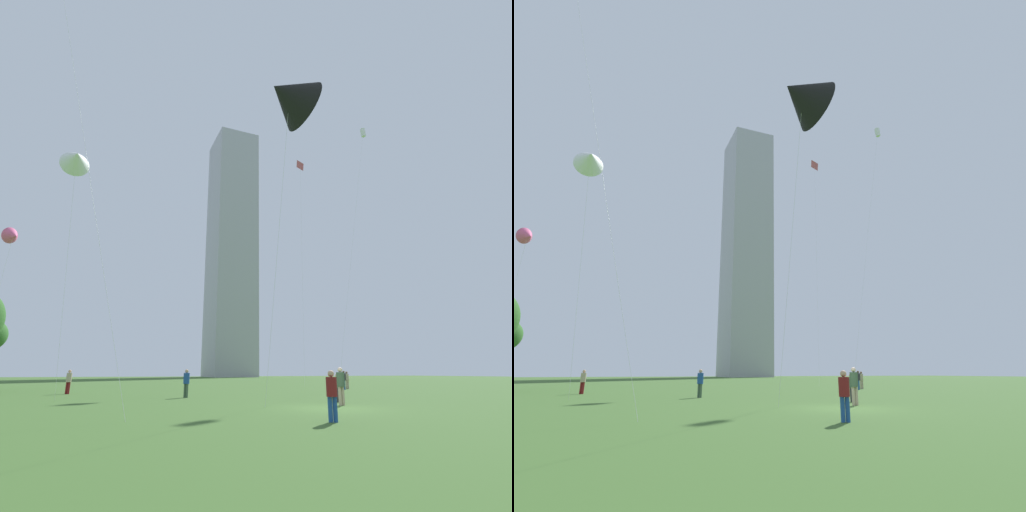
{
  "view_description": "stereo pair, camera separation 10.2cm",
  "coord_description": "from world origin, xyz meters",
  "views": [
    {
      "loc": [
        -10.56,
        -16.41,
        1.63
      ],
      "look_at": [
        1.06,
        11.97,
        11.01
      ],
      "focal_mm": 26.7,
      "sensor_mm": 36.0,
      "label": 1
    },
    {
      "loc": [
        -10.46,
        -16.44,
        1.63
      ],
      "look_at": [
        1.06,
        11.97,
        11.01
      ],
      "focal_mm": 26.7,
      "sensor_mm": 36.0,
      "label": 2
    }
  ],
  "objects": [
    {
      "name": "person_standing_0",
      "position": [
        -2.81,
        -4.44,
        0.98
      ],
      "size": [
        0.38,
        0.38,
        1.69
      ],
      "rotation": [
        0.0,
        0.0,
        2.79
      ],
      "color": "#1E478C",
      "rests_on": "ground"
    },
    {
      "name": "person_standing_6",
      "position": [
        13.62,
        17.99,
        0.98
      ],
      "size": [
        0.38,
        0.38,
        1.7
      ],
      "rotation": [
        0.0,
        0.0,
        2.66
      ],
      "color": "tan",
      "rests_on": "ground"
    },
    {
      "name": "distant_highrise_0",
      "position": [
        33.11,
        115.18,
        46.7
      ],
      "size": [
        15.52,
        18.0,
        93.4
      ],
      "primitive_type": "cube",
      "rotation": [
        0.0,
        0.0,
        -0.0
      ],
      "color": "#A8A8AD",
      "rests_on": "ground"
    },
    {
      "name": "person_standing_3",
      "position": [
        1.44,
        1.24,
        1.08
      ],
      "size": [
        0.42,
        0.42,
        1.88
      ],
      "rotation": [
        0.0,
        0.0,
        3.23
      ],
      "color": "tan",
      "rests_on": "ground"
    },
    {
      "name": "person_standing_4",
      "position": [
        2.55,
        3.21,
        0.9
      ],
      "size": [
        0.35,
        0.35,
        1.56
      ],
      "rotation": [
        0.0,
        0.0,
        1.14
      ],
      "color": "#2D2D33",
      "rests_on": "ground"
    },
    {
      "name": "person_standing_1",
      "position": [
        -4.68,
        10.33,
        1.05
      ],
      "size": [
        0.4,
        0.4,
        1.82
      ],
      "rotation": [
        0.0,
        0.0,
        2.16
      ],
      "color": "#3F593F",
      "rests_on": "ground"
    },
    {
      "name": "kite_flying_0",
      "position": [
        21.82,
        21.73,
        34.64
      ],
      "size": [
        7.35,
        0.64,
        35.58
      ],
      "color": "silver",
      "rests_on": "ground"
    },
    {
      "name": "person_standing_5",
      "position": [
        -12.28,
        18.17,
        1.05
      ],
      "size": [
        0.4,
        0.4,
        1.82
      ],
      "rotation": [
        0.0,
        0.0,
        5.77
      ],
      "color": "maroon",
      "rests_on": "ground"
    },
    {
      "name": "person_standing_2",
      "position": [
        12.2,
        16.46,
        1.02
      ],
      "size": [
        0.39,
        0.39,
        1.76
      ],
      "rotation": [
        0.0,
        0.0,
        0.84
      ],
      "color": "#1E478C",
      "rests_on": "ground"
    },
    {
      "name": "kite_flying_1",
      "position": [
        16.14,
        30.31,
        32.32
      ],
      "size": [
        3.29,
        4.18,
        33.49
      ],
      "color": "silver",
      "rests_on": "ground"
    },
    {
      "name": "kite_flying_4",
      "position": [
        -2.23,
        -0.93,
        16.16
      ],
      "size": [
        3.21,
        4.35,
        17.9
      ],
      "color": "silver",
      "rests_on": "ground"
    },
    {
      "name": "kite_flying_2",
      "position": [
        -13.09,
        7.82,
        14.7
      ],
      "size": [
        2.02,
        3.86,
        15.68
      ],
      "color": "silver",
      "rests_on": "ground"
    },
    {
      "name": "ground",
      "position": [
        0.0,
        0.0,
        0.0
      ],
      "size": [
        280.0,
        280.0,
        0.0
      ],
      "primitive_type": "plane",
      "color": "#3D6028"
    },
    {
      "name": "kite_flying_5",
      "position": [
        -18.17,
        19.59,
        12.73
      ],
      "size": [
        2.0,
        2.7,
        13.52
      ],
      "color": "silver",
      "rests_on": "ground"
    }
  ]
}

